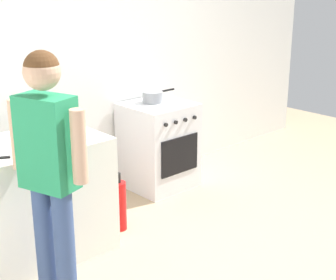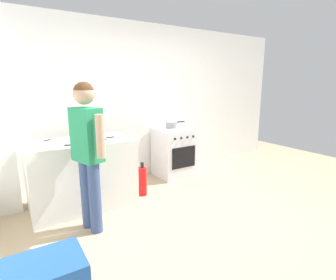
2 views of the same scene
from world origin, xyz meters
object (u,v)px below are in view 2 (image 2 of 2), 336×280
knife_utility (106,138)px  fire_extinguisher (142,181)px  oven_left (174,152)px  knife_bread (60,145)px  knife_chef (109,140)px  knife_carving (40,142)px  pot (172,125)px  person (87,145)px

knife_utility → fire_extinguisher: (0.49, -0.08, -0.69)m
oven_left → knife_utility: 1.50m
knife_bread → knife_chef: 0.60m
knife_carving → fire_extinguisher: size_ratio=0.59×
oven_left → knife_chef: size_ratio=2.92×
oven_left → knife_utility: size_ratio=3.39×
oven_left → pot: (-0.00, 0.07, 0.48)m
oven_left → knife_carving: (-2.14, -0.20, 0.48)m
pot → person: (-1.77, -1.08, 0.08)m
person → knife_chef: bearing=49.9°
knife_bread → knife_utility: 0.62m
knife_carving → knife_chef: same height
knife_utility → fire_extinguisher: bearing=-8.9°
pot → knife_chef: pot is taller
oven_left → fire_extinguisher: size_ratio=1.70×
knife_bread → knife_utility: same height
person → oven_left: bearing=29.6°
oven_left → pot: pot is taller
knife_chef → oven_left: bearing=21.1°
knife_utility → pot: bearing=19.3°
pot → knife_chef: size_ratio=1.31×
knife_bread → person: person is taller
knife_chef → knife_bread: bearing=179.9°
knife_utility → person: 0.73m
knife_carving → fire_extinguisher: 1.47m
knife_bread → fire_extinguisher: 1.29m
knife_utility → knife_chef: bearing=-93.4°
oven_left → person: size_ratio=0.52×
fire_extinguisher → knife_carving: bearing=167.5°
oven_left → knife_utility: bearing=-163.6°
knife_carving → oven_left: bearing=5.3°
knife_bread → person: size_ratio=0.20×
knife_bread → pot: bearing=17.0°
pot → knife_utility: (-1.36, -0.48, -0.00)m
fire_extinguisher → knife_utility: bearing=171.1°
pot → knife_utility: pot is taller
knife_carving → knife_utility: size_ratio=1.18×
knife_utility → knife_carving: bearing=165.3°
pot → fire_extinguisher: pot is taller
knife_chef → person: 0.63m
oven_left → knife_carving: knife_carving is taller
knife_utility → person: (-0.41, -0.60, 0.08)m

